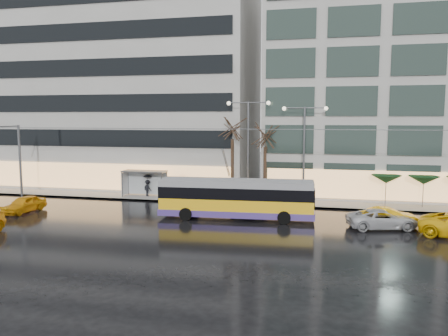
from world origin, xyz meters
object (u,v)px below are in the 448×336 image
(street_lamp_near, at_px, (248,137))
(taxi_a, at_px, (24,204))
(bus_shelter, at_px, (141,178))
(trolleybus, at_px, (236,200))

(street_lamp_near, distance_m, taxi_a, 19.80)
(bus_shelter, bearing_deg, taxi_a, -129.03)
(taxi_a, bearing_deg, trolleybus, 11.44)
(street_lamp_near, bearing_deg, trolleybus, -87.99)
(trolleybus, distance_m, street_lamp_near, 8.21)
(taxi_a, bearing_deg, street_lamp_near, 32.44)
(trolleybus, xyz_separation_m, street_lamp_near, (-0.24, 6.84, 4.52))
(trolleybus, distance_m, taxi_a, 17.45)
(trolleybus, relative_size, bus_shelter, 2.81)
(trolleybus, relative_size, taxi_a, 3.00)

